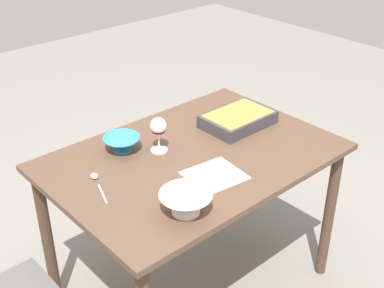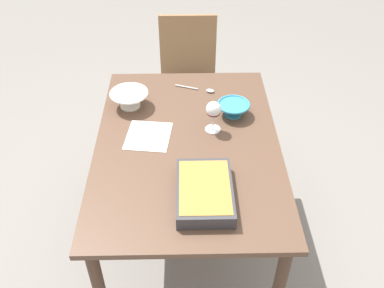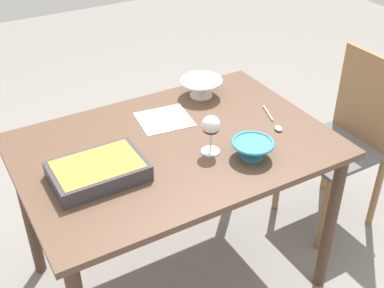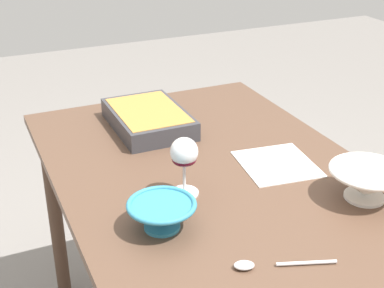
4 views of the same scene
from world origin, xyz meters
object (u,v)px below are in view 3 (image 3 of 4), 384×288
dining_table (175,163)px  wine_glass (211,128)px  mixing_bowl (201,87)px  small_bowl (253,148)px  chair (346,136)px  serving_spoon (275,124)px  casserole_dish (98,170)px  napkin (164,119)px

dining_table → wine_glass: bearing=-53.4°
mixing_bowl → small_bowl: bearing=-99.3°
chair → serving_spoon: size_ratio=4.31×
wine_glass → mixing_bowl: bearing=63.6°
chair → small_bowl: chair is taller
casserole_dish → mixing_bowl: (0.64, 0.35, 0.01)m
wine_glass → small_bowl: wine_glass is taller
chair → serving_spoon: bearing=-172.2°
casserole_dish → small_bowl: bearing=-16.7°
small_bowl → wine_glass: bearing=137.9°
wine_glass → small_bowl: (0.12, -0.11, -0.07)m
dining_table → wine_glass: (0.09, -0.12, 0.21)m
serving_spoon → napkin: size_ratio=0.97×
wine_glass → napkin: wine_glass is taller
mixing_bowl → chair: bearing=-24.2°
chair → napkin: bearing=167.9°
dining_table → mixing_bowl: (0.30, 0.29, 0.14)m
wine_glass → casserole_dish: size_ratio=0.48×
dining_table → napkin: napkin is taller
wine_glass → napkin: bearing=97.8°
serving_spoon → small_bowl: bearing=-147.5°
mixing_bowl → napkin: 0.27m
napkin → dining_table: bearing=-104.9°
dining_table → chair: bearing=-0.8°
small_bowl → napkin: bearing=111.3°
small_bowl → chair: bearing=15.8°
serving_spoon → dining_table: bearing=168.4°
serving_spoon → mixing_bowl: bearing=109.8°
serving_spoon → napkin: (-0.38, 0.27, -0.01)m
dining_table → mixing_bowl: size_ratio=6.27×
casserole_dish → mixing_bowl: bearing=29.1°
chair → serving_spoon: (-0.54, -0.07, 0.28)m
mixing_bowl → napkin: mixing_bowl is taller
dining_table → wine_glass: 0.26m
chair → mixing_bowl: (-0.68, 0.30, 0.32)m
small_bowl → napkin: 0.45m
mixing_bowl → wine_glass: bearing=-116.4°
wine_glass → mixing_bowl: size_ratio=0.81×
chair → mixing_bowl: chair is taller
serving_spoon → napkin: 0.47m
mixing_bowl → serving_spoon: 0.40m
chair → napkin: 0.98m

